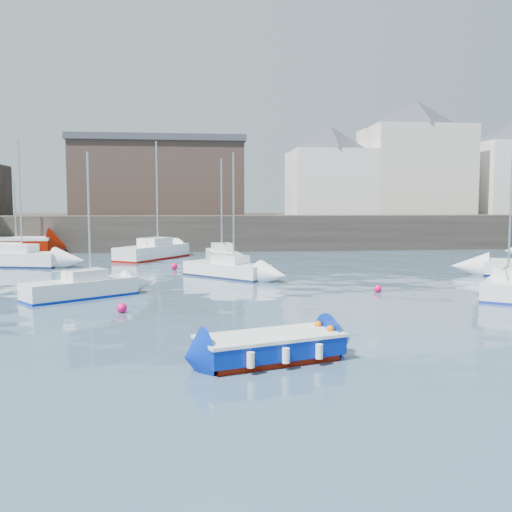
{
  "coord_description": "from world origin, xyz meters",
  "views": [
    {
      "loc": [
        -3.2,
        -14.94,
        3.95
      ],
      "look_at": [
        0.0,
        12.0,
        1.5
      ],
      "focal_mm": 40.0,
      "sensor_mm": 36.0,
      "label": 1
    }
  ],
  "objects": [
    {
      "name": "water",
      "position": [
        0.0,
        0.0,
        0.0
      ],
      "size": [
        220.0,
        220.0,
        0.0
      ],
      "primitive_type": "plane",
      "color": "#2D4760",
      "rests_on": "ground"
    },
    {
      "name": "quay_wall",
      "position": [
        0.0,
        35.0,
        1.5
      ],
      "size": [
        90.0,
        5.0,
        3.0
      ],
      "primitive_type": "cube",
      "color": "#28231E",
      "rests_on": "ground"
    },
    {
      "name": "land_strip",
      "position": [
        0.0,
        53.0,
        1.4
      ],
      "size": [
        90.0,
        32.0,
        2.8
      ],
      "primitive_type": "cube",
      "color": "#28231E",
      "rests_on": "ground"
    },
    {
      "name": "bldg_east_a",
      "position": [
        20.0,
        42.0,
        8.81
      ],
      "size": [
        13.36,
        13.36,
        11.8
      ],
      "color": "beige",
      "rests_on": "land_strip"
    },
    {
      "name": "bldg_east_d",
      "position": [
        11.0,
        41.5,
        7.36
      ],
      "size": [
        11.14,
        11.14,
        8.95
      ],
      "color": "white",
      "rests_on": "land_strip"
    },
    {
      "name": "warehouse",
      "position": [
        -6.0,
        43.0,
        6.62
      ],
      "size": [
        16.4,
        10.4,
        7.6
      ],
      "color": "#3D2D26",
      "rests_on": "land_strip"
    },
    {
      "name": "blue_dinghy",
      "position": [
        -1.19,
        -0.97,
        0.39
      ],
      "size": [
        3.97,
        2.62,
        0.7
      ],
      "color": "#7E0E00",
      "rests_on": "ground"
    },
    {
      "name": "sailboat_a",
      "position": [
        -7.76,
        9.72,
        0.43
      ],
      "size": [
        4.72,
        4.03,
        6.17
      ],
      "color": "white",
      "rests_on": "ground"
    },
    {
      "name": "sailboat_b",
      "position": [
        -1.12,
        15.92,
        0.44
      ],
      "size": [
        4.8,
        4.93,
        6.71
      ],
      "color": "white",
      "rests_on": "ground"
    },
    {
      "name": "sailboat_c",
      "position": [
        10.33,
        7.84,
        0.46
      ],
      "size": [
        3.94,
        4.51,
        6.02
      ],
      "color": "white",
      "rests_on": "ground"
    },
    {
      "name": "sailboat_e",
      "position": [
        -14.29,
        22.84,
        0.52
      ],
      "size": [
        6.52,
        3.53,
        8.0
      ],
      "color": "white",
      "rests_on": "ground"
    },
    {
      "name": "sailboat_f",
      "position": [
        -0.94,
        22.88,
        0.49
      ],
      "size": [
        2.16,
        5.53,
        7.03
      ],
      "color": "white",
      "rests_on": "ground"
    },
    {
      "name": "sailboat_h",
      "position": [
        -5.8,
        27.12,
        0.56
      ],
      "size": [
        5.36,
        6.74,
        8.55
      ],
      "color": "white",
      "rests_on": "ground"
    },
    {
      "name": "buoy_near",
      "position": [
        -5.66,
        6.12,
        0.0
      ],
      "size": [
        0.38,
        0.38,
        0.38
      ],
      "primitive_type": "sphere",
      "color": "#F9085C",
      "rests_on": "ground"
    },
    {
      "name": "buoy_mid",
      "position": [
        5.28,
        9.73,
        0.0
      ],
      "size": [
        0.35,
        0.35,
        0.35
      ],
      "primitive_type": "sphere",
      "color": "#F9085C",
      "rests_on": "ground"
    },
    {
      "name": "buoy_far",
      "position": [
        -4.09,
        20.04,
        0.0
      ],
      "size": [
        0.4,
        0.4,
        0.4
      ],
      "primitive_type": "sphere",
      "color": "#F9085C",
      "rests_on": "ground"
    }
  ]
}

